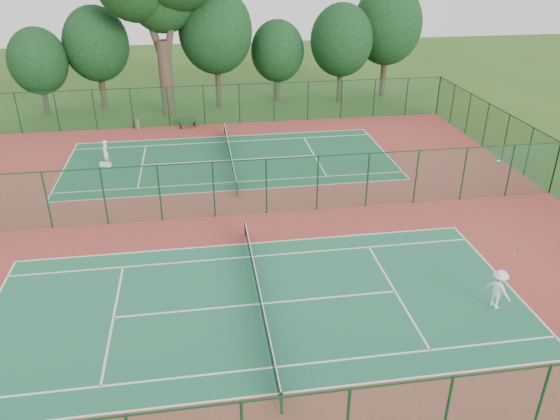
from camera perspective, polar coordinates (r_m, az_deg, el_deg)
The scene contains 18 objects.
ground at distance 32.65m, azimuth -4.08°, elevation -0.50°, with size 120.00×120.00×0.00m, color #2F541A.
red_pad at distance 32.65m, azimuth -4.08°, elevation -0.49°, with size 40.00×36.00×0.01m, color maroon.
court_near at distance 24.99m, azimuth -2.17°, elevation -9.79°, with size 23.77×10.97×0.01m, color #216948.
court_far at distance 40.85m, azimuth -5.23°, elevation 5.21°, with size 23.77×10.97×0.01m, color #1C5A3A.
fence_north at distance 48.84m, azimuth -6.10°, elevation 10.91°, with size 40.00×0.09×3.50m.
fence_east at distance 38.78m, azimuth 26.79°, elevation 3.95°, with size 0.09×36.00×3.50m.
fence_divider at distance 31.89m, azimuth -4.18°, elevation 2.32°, with size 40.00×0.09×3.50m.
tennis_net_near at distance 24.68m, azimuth -2.20°, elevation -8.80°, with size 0.10×12.90×0.97m.
tennis_net_far at distance 40.66m, azimuth -5.26°, elevation 5.90°, with size 0.10×12.90×0.97m.
player_near at distance 26.07m, azimuth 21.85°, elevation -7.70°, with size 1.23×0.71×1.90m, color white.
player_far at distance 41.68m, azimuth -17.78°, elevation 5.78°, with size 0.65×0.43×1.79m, color white.
trash_bin at distance 48.98m, azimuth -14.65°, elevation 8.61°, with size 0.45×0.45×0.81m, color slate.
bench at distance 48.47m, azimuth -9.58°, elevation 9.04°, with size 1.65×1.06×0.98m.
kit_bag at distance 41.45m, azimuth -17.78°, elevation 4.55°, with size 0.79×0.30×0.30m, color white.
stray_ball_a at distance 32.65m, azimuth 5.61°, elevation -0.47°, with size 0.07×0.07×0.07m, color #F0F138.
stray_ball_b at distance 32.64m, azimuth 0.97°, elevation -0.36°, with size 0.07×0.07×0.07m, color yellow.
stray_ball_c at distance 32.36m, azimuth -11.59°, elevation -1.19°, with size 0.07×0.07×0.07m, color #BCD130.
evergreen_row at distance 55.35m, azimuth -5.88°, elevation 10.90°, with size 39.00×5.00×12.00m, color black, non-canonical shape.
Camera 1 is at (-2.18, -29.01, 14.82)m, focal length 35.00 mm.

